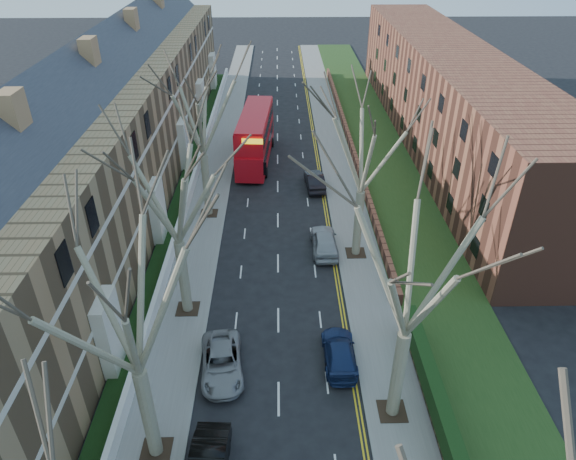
{
  "coord_description": "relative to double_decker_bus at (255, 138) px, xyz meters",
  "views": [
    {
      "loc": [
        0.15,
        -8.88,
        21.52
      ],
      "look_at": [
        0.7,
        20.1,
        3.36
      ],
      "focal_mm": 32.0,
      "sensor_mm": 36.0,
      "label": 1
    }
  ],
  "objects": [
    {
      "name": "car_right_far",
      "position": [
        5.51,
        -6.05,
        -1.67
      ],
      "size": [
        1.82,
        4.43,
        1.43
      ],
      "primitive_type": "imported",
      "rotation": [
        0.0,
        0.0,
        3.21
      ],
      "color": "black",
      "rests_on": "ground"
    },
    {
      "name": "tree_right_mid",
      "position": [
        7.86,
        -30.77,
        7.17
      ],
      "size": [
        10.5,
        10.5,
        14.71
      ],
      "color": "#716A50",
      "rests_on": "ground"
    },
    {
      "name": "car_right_mid",
      "position": [
        5.59,
        -16.18,
        -1.6
      ],
      "size": [
        1.94,
        4.65,
        1.57
      ],
      "primitive_type": "imported",
      "rotation": [
        0.0,
        0.0,
        3.16
      ],
      "color": "#9B9FA4",
      "rests_on": "ground"
    },
    {
      "name": "double_decker_bus",
      "position": [
        0.0,
        0.0,
        0.0
      ],
      "size": [
        3.54,
        11.77,
        4.83
      ],
      "rotation": [
        0.0,
        0.0,
        3.07
      ],
      "color": "red",
      "rests_on": "ground"
    },
    {
      "name": "tree_left_far",
      "position": [
        -3.54,
        -22.77,
        6.86
      ],
      "size": [
        10.15,
        10.15,
        14.22
      ],
      "color": "#716A50",
      "rests_on": "ground"
    },
    {
      "name": "tree_right_far",
      "position": [
        7.86,
        -16.77,
        6.86
      ],
      "size": [
        10.15,
        10.15,
        14.22
      ],
      "color": "#716A50",
      "rests_on": "ground"
    },
    {
      "name": "front_wall_left",
      "position": [
        -5.49,
        -7.77,
        -1.76
      ],
      "size": [
        0.3,
        78.0,
        1.0
      ],
      "color": "white",
      "rests_on": "ground"
    },
    {
      "name": "flats_right",
      "position": [
        19.62,
        4.23,
        2.6
      ],
      "size": [
        13.97,
        54.0,
        10.0
      ],
      "color": "brown",
      "rests_on": "ground"
    },
    {
      "name": "tree_left_dist",
      "position": [
        -3.54,
        -10.77,
        7.17
      ],
      "size": [
        10.5,
        10.5,
        14.71
      ],
      "color": "#716A50",
      "rests_on": "ground"
    },
    {
      "name": "tree_left_mid",
      "position": [
        -3.54,
        -32.77,
        7.17
      ],
      "size": [
        10.5,
        10.5,
        14.71
      ],
      "color": "#716A50",
      "rests_on": "ground"
    },
    {
      "name": "pavement_right",
      "position": [
        8.16,
        0.23,
        -2.32
      ],
      "size": [
        3.0,
        102.0,
        0.12
      ],
      "primitive_type": "cube",
      "color": "slate",
      "rests_on": "ground"
    },
    {
      "name": "terrace_left",
      "position": [
        -11.48,
        -7.77,
        3.15
      ],
      "size": [
        9.7,
        78.0,
        13.6
      ],
      "color": "#93704B",
      "rests_on": "ground"
    },
    {
      "name": "car_right_near",
      "position": [
        5.56,
        -27.18,
        -1.75
      ],
      "size": [
        1.8,
        4.38,
        1.27
      ],
      "primitive_type": "imported",
      "rotation": [
        0.0,
        0.0,
        3.15
      ],
      "color": "navy",
      "rests_on": "ground"
    },
    {
      "name": "car_left_far",
      "position": [
        -0.9,
        -27.83,
        -1.72
      ],
      "size": [
        2.72,
        4.98,
        1.32
      ],
      "primitive_type": "imported",
      "rotation": [
        0.0,
        0.0,
        0.11
      ],
      "color": "gray",
      "rests_on": "ground"
    },
    {
      "name": "grass_verge_right",
      "position": [
        12.66,
        0.23,
        -2.23
      ],
      "size": [
        6.0,
        102.0,
        0.06
      ],
      "color": "#203C16",
      "rests_on": "ground"
    },
    {
      "name": "pavement_left",
      "position": [
        -3.84,
        0.23,
        -2.32
      ],
      "size": [
        3.0,
        102.0,
        0.12
      ],
      "primitive_type": "cube",
      "color": "slate",
      "rests_on": "ground"
    }
  ]
}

